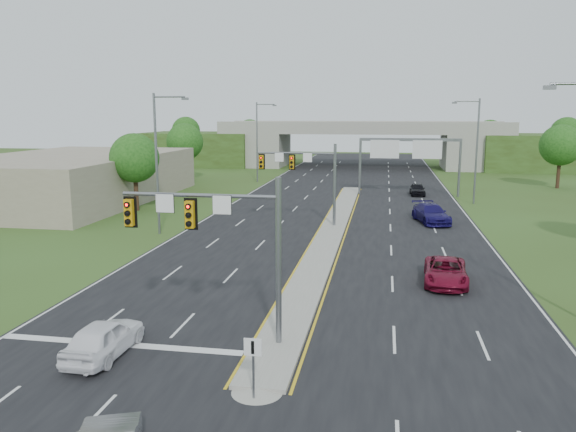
# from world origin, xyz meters

# --- Properties ---
(ground) EXTENTS (240.00, 240.00, 0.00)m
(ground) POSITION_xyz_m (0.00, 0.00, 0.00)
(ground) COLOR #314217
(ground) RESTS_ON ground
(road) EXTENTS (24.00, 160.00, 0.02)m
(road) POSITION_xyz_m (0.00, 35.00, 0.01)
(road) COLOR black
(road) RESTS_ON ground
(median) EXTENTS (2.00, 54.00, 0.16)m
(median) POSITION_xyz_m (0.00, 23.00, 0.10)
(median) COLOR gray
(median) RESTS_ON road
(median_nose) EXTENTS (2.00, 2.00, 0.16)m
(median_nose) POSITION_xyz_m (0.00, -4.00, 0.10)
(median_nose) COLOR gray
(median_nose) RESTS_ON road
(lane_markings) EXTENTS (23.72, 160.00, 0.01)m
(lane_markings) POSITION_xyz_m (-0.60, 28.91, 0.02)
(lane_markings) COLOR gold
(lane_markings) RESTS_ON road
(signal_mast_near) EXTENTS (6.62, 0.60, 7.00)m
(signal_mast_near) POSITION_xyz_m (-2.26, -0.07, 4.73)
(signal_mast_near) COLOR slate
(signal_mast_near) RESTS_ON ground
(signal_mast_far) EXTENTS (6.62, 0.60, 7.00)m
(signal_mast_far) POSITION_xyz_m (-2.26, 24.93, 4.73)
(signal_mast_far) COLOR slate
(signal_mast_far) RESTS_ON ground
(keep_right_sign) EXTENTS (0.60, 0.13, 2.20)m
(keep_right_sign) POSITION_xyz_m (0.00, -4.53, 1.52)
(keep_right_sign) COLOR slate
(keep_right_sign) RESTS_ON ground
(sign_gantry) EXTENTS (11.58, 0.44, 6.67)m
(sign_gantry) POSITION_xyz_m (6.68, 44.92, 5.24)
(sign_gantry) COLOR slate
(sign_gantry) RESTS_ON ground
(overpass) EXTENTS (80.00, 14.00, 8.10)m
(overpass) POSITION_xyz_m (0.00, 80.00, 3.55)
(overpass) COLOR gray
(overpass) RESTS_ON ground
(lightpole_l_mid) EXTENTS (2.85, 0.25, 11.00)m
(lightpole_l_mid) POSITION_xyz_m (-13.30, 20.00, 6.10)
(lightpole_l_mid) COLOR slate
(lightpole_l_mid) RESTS_ON ground
(lightpole_l_far) EXTENTS (2.85, 0.25, 11.00)m
(lightpole_l_far) POSITION_xyz_m (-13.30, 55.00, 6.10)
(lightpole_l_far) COLOR slate
(lightpole_l_far) RESTS_ON ground
(lightpole_r_far) EXTENTS (2.85, 0.25, 11.00)m
(lightpole_r_far) POSITION_xyz_m (13.30, 40.00, 6.10)
(lightpole_r_far) COLOR slate
(lightpole_r_far) RESTS_ON ground
(tree_l_near) EXTENTS (4.80, 4.80, 7.60)m
(tree_l_near) POSITION_xyz_m (-20.00, 30.00, 5.18)
(tree_l_near) COLOR #382316
(tree_l_near) RESTS_ON ground
(tree_l_mid) EXTENTS (5.20, 5.20, 8.12)m
(tree_l_mid) POSITION_xyz_m (-24.00, 55.00, 5.51)
(tree_l_mid) COLOR #382316
(tree_l_mid) RESTS_ON ground
(tree_r_mid) EXTENTS (5.20, 5.20, 8.12)m
(tree_r_mid) POSITION_xyz_m (26.00, 55.00, 5.51)
(tree_r_mid) COLOR #382316
(tree_r_mid) RESTS_ON ground
(tree_back_a) EXTENTS (6.00, 6.00, 8.85)m
(tree_back_a) POSITION_xyz_m (-38.00, 94.00, 5.84)
(tree_back_a) COLOR #382316
(tree_back_a) RESTS_ON ground
(tree_back_b) EXTENTS (5.60, 5.60, 8.32)m
(tree_back_b) POSITION_xyz_m (-24.00, 94.00, 5.51)
(tree_back_b) COLOR #382316
(tree_back_b) RESTS_ON ground
(tree_back_c) EXTENTS (5.60, 5.60, 8.32)m
(tree_back_c) POSITION_xyz_m (24.00, 94.00, 5.51)
(tree_back_c) COLOR #382316
(tree_back_c) RESTS_ON ground
(tree_back_d) EXTENTS (6.00, 6.00, 8.85)m
(tree_back_d) POSITION_xyz_m (38.00, 94.00, 5.84)
(tree_back_d) COLOR #382316
(tree_back_d) RESTS_ON ground
(commercial_building) EXTENTS (18.00, 30.00, 5.00)m
(commercial_building) POSITION_xyz_m (-30.00, 35.00, 2.50)
(commercial_building) COLOR gray
(commercial_building) RESTS_ON ground
(car_white) EXTENTS (1.83, 4.37, 1.48)m
(car_white) POSITION_xyz_m (-6.61, -2.11, 0.76)
(car_white) COLOR white
(car_white) RESTS_ON road
(car_far_a) EXTENTS (2.63, 5.15, 1.39)m
(car_far_a) POSITION_xyz_m (7.63, 10.06, 0.72)
(car_far_a) COLOR maroon
(car_far_a) RESTS_ON road
(car_far_b) EXTENTS (3.52, 5.98, 1.63)m
(car_far_b) POSITION_xyz_m (8.20, 28.37, 0.83)
(car_far_b) COLOR #140D4F
(car_far_b) RESTS_ON road
(car_far_c) EXTENTS (1.79, 4.14, 1.39)m
(car_far_c) POSITION_xyz_m (7.93, 45.52, 0.72)
(car_far_c) COLOR black
(car_far_c) RESTS_ON road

